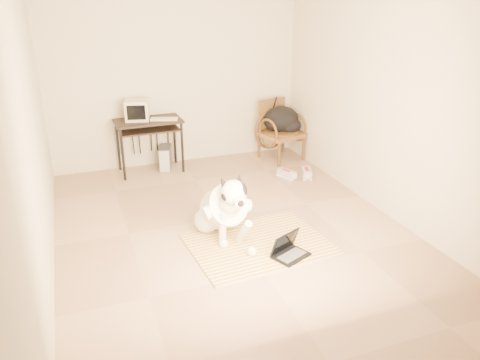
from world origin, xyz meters
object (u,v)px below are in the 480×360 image
dog (224,209)px  laptop (289,250)px  pc_tower (166,158)px  computer_desk (149,128)px  rattan_chair (279,130)px  crt_monitor (137,110)px  backpack (283,121)px

dog → laptop: (0.51, -0.67, -0.27)m
dog → pc_tower: dog is taller
computer_desk → rattan_chair: rattan_chair is taller
laptop → pc_tower: size_ratio=1.08×
crt_monitor → backpack: size_ratio=0.67×
dog → crt_monitor: 2.59m
dog → crt_monitor: bearing=102.6°
dog → backpack: backpack is taller
dog → rattan_chair: size_ratio=1.26×
backpack → rattan_chair: bearing=171.0°
dog → rattan_chair: bearing=52.5°
laptop → crt_monitor: size_ratio=1.12×
dog → pc_tower: 2.44m
dog → crt_monitor: (-0.55, 2.45, 0.63)m
computer_desk → pc_tower: size_ratio=2.40×
laptop → computer_desk: 3.25m
dog → pc_tower: bearing=93.9°
laptop → computer_desk: bearing=106.7°
pc_tower → backpack: (1.96, -0.17, 0.47)m
rattan_chair → dog: bearing=-127.5°
laptop → crt_monitor: crt_monitor is taller
laptop → crt_monitor: bearing=108.7°
laptop → computer_desk: size_ratio=0.45×
rattan_chair → crt_monitor: bearing=175.3°
crt_monitor → backpack: crt_monitor is taller
crt_monitor → rattan_chair: size_ratio=0.42×
computer_desk → crt_monitor: 0.31m
crt_monitor → pc_tower: bearing=-4.3°
dog → crt_monitor: size_ratio=3.01×
crt_monitor → backpack: (2.34, -0.20, -0.33)m
laptop → backpack: backpack is taller
laptop → backpack: (1.28, 2.92, 0.57)m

